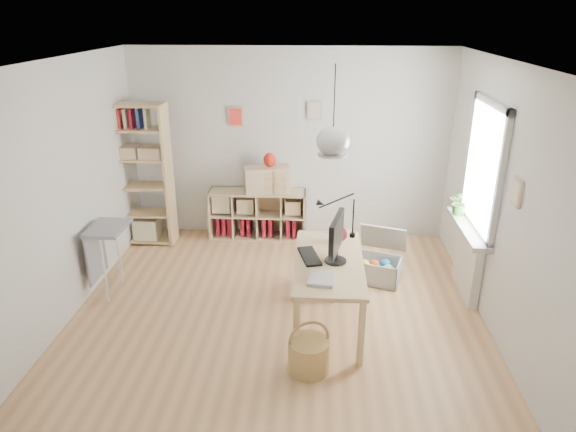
# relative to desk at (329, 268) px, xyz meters

# --- Properties ---
(ground) EXTENTS (4.50, 4.50, 0.00)m
(ground) POSITION_rel_desk_xyz_m (-0.55, 0.15, -0.66)
(ground) COLOR tan
(ground) RESTS_ON ground
(room_shell) EXTENTS (4.50, 4.50, 4.50)m
(room_shell) POSITION_rel_desk_xyz_m (-0.00, 0.00, 1.34)
(room_shell) COLOR silver
(room_shell) RESTS_ON ground
(window_unit) EXTENTS (0.07, 1.16, 1.46)m
(window_unit) POSITION_rel_desk_xyz_m (1.68, 0.75, 0.89)
(window_unit) COLOR white
(window_unit) RESTS_ON ground
(radiator) EXTENTS (0.10, 0.80, 0.80)m
(radiator) POSITION_rel_desk_xyz_m (1.64, 0.75, -0.26)
(radiator) COLOR white
(radiator) RESTS_ON ground
(windowsill) EXTENTS (0.22, 1.20, 0.06)m
(windowsill) POSITION_rel_desk_xyz_m (1.59, 0.75, 0.17)
(windowsill) COLOR silver
(windowsill) RESTS_ON radiator
(desk) EXTENTS (0.70, 1.50, 0.75)m
(desk) POSITION_rel_desk_xyz_m (0.00, 0.00, 0.00)
(desk) COLOR tan
(desk) RESTS_ON ground
(cube_shelf) EXTENTS (1.40, 0.38, 0.72)m
(cube_shelf) POSITION_rel_desk_xyz_m (-1.02, 2.23, -0.36)
(cube_shelf) COLOR #D2B88A
(cube_shelf) RESTS_ON ground
(tall_bookshelf) EXTENTS (0.80, 0.38, 2.00)m
(tall_bookshelf) POSITION_rel_desk_xyz_m (-2.59, 1.95, 0.43)
(tall_bookshelf) COLOR tan
(tall_bookshelf) RESTS_ON ground
(side_table) EXTENTS (0.40, 0.55, 0.85)m
(side_table) POSITION_rel_desk_xyz_m (-2.59, 0.50, 0.01)
(side_table) COLOR gray
(side_table) RESTS_ON ground
(chair) EXTENTS (0.47, 0.47, 0.76)m
(chair) POSITION_rel_desk_xyz_m (0.16, 0.66, -0.23)
(chair) COLOR gray
(chair) RESTS_ON ground
(wicker_basket) EXTENTS (0.38, 0.38, 0.53)m
(wicker_basket) POSITION_rel_desk_xyz_m (-0.18, -0.79, -0.48)
(wicker_basket) COLOR #AA874C
(wicker_basket) RESTS_ON ground
(storage_chest) EXTENTS (0.75, 0.80, 0.62)m
(storage_chest) POSITION_rel_desk_xyz_m (0.64, 1.03, -0.46)
(storage_chest) COLOR silver
(storage_chest) RESTS_ON ground
(monitor) EXTENTS (0.22, 0.56, 0.49)m
(monitor) POSITION_rel_desk_xyz_m (0.06, -0.02, 0.37)
(monitor) COLOR black
(monitor) RESTS_ON desk
(keyboard) EXTENTS (0.27, 0.47, 0.02)m
(keyboard) POSITION_rel_desk_xyz_m (-0.20, 0.06, 0.10)
(keyboard) COLOR black
(keyboard) RESTS_ON desk
(task_lamp) EXTENTS (0.45, 0.17, 0.48)m
(task_lamp) POSITION_rel_desk_xyz_m (0.05, 0.55, 0.42)
(task_lamp) COLOR black
(task_lamp) RESTS_ON desk
(yarn_ball) EXTENTS (0.17, 0.17, 0.17)m
(yarn_ball) POSITION_rel_desk_xyz_m (0.12, 0.48, 0.18)
(yarn_ball) COLOR #46090D
(yarn_ball) RESTS_ON desk
(paper_tray) EXTENTS (0.27, 0.32, 0.03)m
(paper_tray) POSITION_rel_desk_xyz_m (-0.08, -0.41, 0.11)
(paper_tray) COLOR silver
(paper_tray) RESTS_ON desk
(drawer_chest) EXTENTS (0.69, 0.44, 0.37)m
(drawer_chest) POSITION_rel_desk_xyz_m (-0.85, 2.19, 0.25)
(drawer_chest) COLOR #D2B88A
(drawer_chest) RESTS_ON cube_shelf
(red_vase) EXTENTS (0.17, 0.17, 0.20)m
(red_vase) POSITION_rel_desk_xyz_m (-0.81, 2.19, 0.53)
(red_vase) COLOR #9C1A0D
(red_vase) RESTS_ON drawer_chest
(potted_plant) EXTENTS (0.31, 0.28, 0.30)m
(potted_plant) POSITION_rel_desk_xyz_m (1.57, 1.10, 0.35)
(potted_plant) COLOR #326927
(potted_plant) RESTS_ON windowsill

